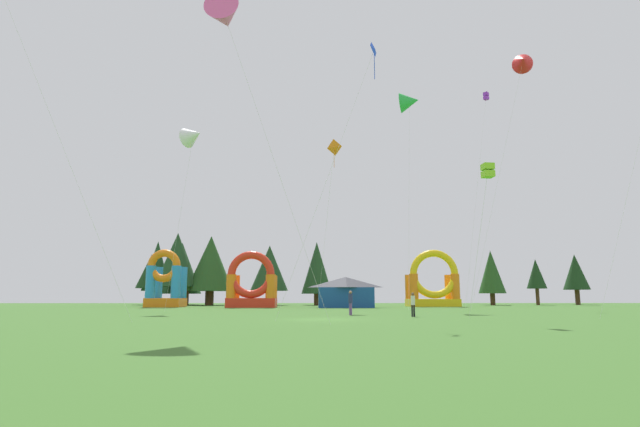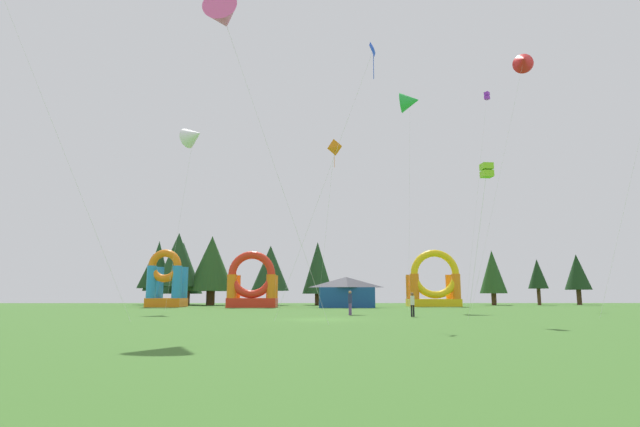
# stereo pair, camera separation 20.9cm
# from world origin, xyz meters

# --- Properties ---
(ground_plane) EXTENTS (120.00, 120.00, 0.00)m
(ground_plane) POSITION_xyz_m (0.00, 0.00, 0.00)
(ground_plane) COLOR #3D6B28
(kite_white_delta) EXTENTS (2.81, 3.60, 18.04)m
(kite_white_delta) POSITION_xyz_m (-12.41, 16.07, 16.92)
(kite_white_delta) COLOR white
(kite_white_delta) RESTS_ON ground_plane
(kite_blue_diamond) EXTENTS (6.61, 2.36, 18.11)m
(kite_blue_diamond) POSITION_xyz_m (3.38, -0.14, 17.40)
(kite_blue_diamond) COLOR blue
(kite_blue_diamond) RESTS_ON ground_plane
(kite_purple_box) EXTENTS (5.88, 5.63, 26.92)m
(kite_purple_box) POSITION_xyz_m (21.35, 28.62, 26.24)
(kite_purple_box) COLOR purple
(kite_purple_box) RESTS_ON ground_plane
(kite_red_delta) EXTENTS (7.14, 3.52, 25.95)m
(kite_red_delta) POSITION_xyz_m (20.58, 15.81, 24.81)
(kite_red_delta) COLOR red
(kite_red_delta) RESTS_ON ground_plane
(kite_orange_diamond) EXTENTS (2.17, 6.14, 16.68)m
(kite_orange_diamond) POSITION_xyz_m (1.44, 17.35, 15.99)
(kite_orange_diamond) COLOR orange
(kite_orange_diamond) RESTS_ON ground_plane
(kite_lime_box) EXTENTS (0.71, 3.95, 8.95)m
(kite_lime_box) POSITION_xyz_m (9.39, -3.45, 8.53)
(kite_lime_box) COLOR #8CD826
(kite_lime_box) RESTS_ON ground_plane
(kite_green_delta) EXTENTS (3.24, 7.14, 24.29)m
(kite_green_delta) POSITION_xyz_m (10.27, 22.31, 23.08)
(kite_green_delta) COLOR green
(kite_green_delta) RESTS_ON ground_plane
(kite_pink_delta) EXTENTS (6.95, 2.22, 18.17)m
(kite_pink_delta) POSITION_xyz_m (-5.67, -5.14, 17.04)
(kite_pink_delta) COLOR #EA599E
(kite_pink_delta) RESTS_ON ground_plane
(person_far_side) EXTENTS (0.36, 0.36, 1.65)m
(person_far_side) POSITION_xyz_m (6.24, 3.51, 0.98)
(person_far_side) COLOR black
(person_far_side) RESTS_ON ground_plane
(person_near_camera) EXTENTS (0.42, 0.42, 1.79)m
(person_near_camera) POSITION_xyz_m (2.16, 6.33, 1.06)
(person_near_camera) COLOR #724C8C
(person_near_camera) RESTS_ON ground_plane
(inflatable_yellow_castle) EXTENTS (5.78, 4.14, 6.62)m
(inflatable_yellow_castle) POSITION_xyz_m (-7.89, 29.03, 2.31)
(inflatable_yellow_castle) COLOR red
(inflatable_yellow_castle) RESTS_ON ground_plane
(inflatable_red_slide) EXTENTS (6.40, 4.01, 7.19)m
(inflatable_red_slide) POSITION_xyz_m (14.83, 33.19, 2.58)
(inflatable_red_slide) COLOR yellow
(inflatable_red_slide) RESTS_ON ground_plane
(inflatable_orange_dome) EXTENTS (4.23, 4.13, 6.97)m
(inflatable_orange_dome) POSITION_xyz_m (-18.70, 31.05, 2.70)
(inflatable_orange_dome) COLOR orange
(inflatable_orange_dome) RESTS_ON ground_plane
(festival_tent) EXTENTS (6.38, 3.55, 3.56)m
(festival_tent) POSITION_xyz_m (3.26, 28.14, 1.78)
(festival_tent) COLOR #19478C
(festival_tent) RESTS_ON ground_plane
(tree_row_0) EXTENTS (4.34, 4.34, 7.64)m
(tree_row_0) POSITION_xyz_m (-25.22, 45.55, 4.99)
(tree_row_0) COLOR #4C331E
(tree_row_0) RESTS_ON ground_plane
(tree_row_1) EXTENTS (4.31, 4.31, 9.66)m
(tree_row_1) POSITION_xyz_m (-24.43, 45.82, 5.82)
(tree_row_1) COLOR #4C331E
(tree_row_1) RESTS_ON ground_plane
(tree_row_2) EXTENTS (6.19, 6.19, 9.43)m
(tree_row_2) POSITION_xyz_m (-20.71, 45.87, 5.50)
(tree_row_2) COLOR #4C331E
(tree_row_2) RESTS_ON ground_plane
(tree_row_3) EXTENTS (6.02, 6.02, 10.32)m
(tree_row_3) POSITION_xyz_m (-20.08, 40.78, 6.42)
(tree_row_3) COLOR #4C331E
(tree_row_3) RESTS_ON ground_plane
(tree_row_4) EXTENTS (2.66, 2.66, 6.14)m
(tree_row_4) POSITION_xyz_m (-18.38, 40.61, 4.05)
(tree_row_4) COLOR #4C331E
(tree_row_4) RESTS_ON ground_plane
(tree_row_5) EXTENTS (6.71, 6.71, 10.01)m
(tree_row_5) POSITION_xyz_m (-15.48, 41.92, 5.97)
(tree_row_5) COLOR #4C331E
(tree_row_5) RESTS_ON ground_plane
(tree_row_6) EXTENTS (5.38, 5.38, 8.50)m
(tree_row_6) POSITION_xyz_m (-6.81, 40.70, 5.23)
(tree_row_6) COLOR #4C331E
(tree_row_6) RESTS_ON ground_plane
(tree_row_7) EXTENTS (4.44, 4.44, 9.12)m
(tree_row_7) POSITION_xyz_m (-0.01, 41.69, 5.35)
(tree_row_7) COLOR #4C331E
(tree_row_7) RESTS_ON ground_plane
(tree_row_8) EXTENTS (3.88, 3.88, 7.96)m
(tree_row_8) POSITION_xyz_m (25.65, 42.11, 4.79)
(tree_row_8) COLOR #4C331E
(tree_row_8) RESTS_ON ground_plane
(tree_row_9) EXTENTS (2.83, 2.83, 6.73)m
(tree_row_9) POSITION_xyz_m (32.60, 42.85, 4.50)
(tree_row_9) COLOR #4C331E
(tree_row_9) RESTS_ON ground_plane
(tree_row_10) EXTENTS (3.80, 3.80, 7.59)m
(tree_row_10) POSITION_xyz_m (39.39, 44.47, 4.87)
(tree_row_10) COLOR #4C331E
(tree_row_10) RESTS_ON ground_plane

